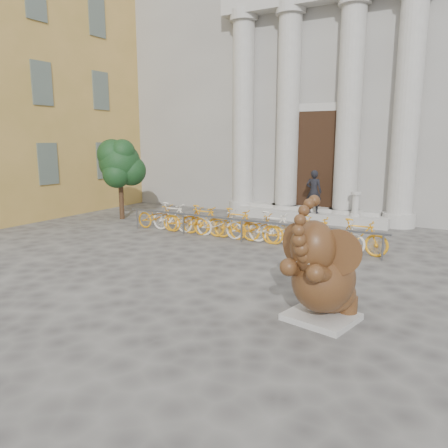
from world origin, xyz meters
The scene contains 9 objects.
ground centered at (0.00, 0.00, 0.00)m, with size 80.00×80.00×0.00m, color #474442.
classical_building centered at (0.00, 14.93, 5.98)m, with size 22.00×10.70×12.00m.
entrance_steps centered at (0.00, 9.40, 0.18)m, with size 6.00×1.20×0.36m, color #A8A59E.
ochre_building centered at (-13.00, 6.00, 6.00)m, with size 8.00×14.00×12.00m, color tan.
elephant_statue centered at (3.30, 0.19, 0.82)m, with size 1.48×1.76×2.25m.
bike_rack centered at (-0.66, 5.04, 0.50)m, with size 8.75×0.53×1.00m.
tree centered at (-6.63, 5.97, 2.19)m, with size 1.81×1.65×3.15m.
pedestrian centered at (0.22, 9.05, 1.18)m, with size 0.60×0.39×1.64m, color black.
balustrade_post centered at (1.79, 9.10, 0.77)m, with size 0.36×0.36×0.89m.
Camera 1 is at (5.41, -6.94, 3.15)m, focal length 35.00 mm.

